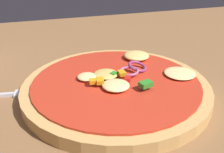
{
  "coord_description": "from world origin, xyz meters",
  "views": [
    {
      "loc": [
        -0.14,
        -0.3,
        0.23
      ],
      "look_at": [
        -0.03,
        0.06,
        0.05
      ],
      "focal_mm": 42.0,
      "sensor_mm": 36.0,
      "label": 1
    }
  ],
  "objects": [
    {
      "name": "pizza",
      "position": [
        -0.02,
        0.04,
        0.04
      ],
      "size": [
        0.28,
        0.28,
        0.03
      ],
      "color": "tan",
      "rests_on": "dining_table"
    },
    {
      "name": "dining_table",
      "position": [
        0.0,
        0.0,
        0.01
      ],
      "size": [
        1.25,
        1.09,
        0.03
      ],
      "color": "brown",
      "rests_on": "ground"
    }
  ]
}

